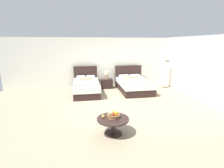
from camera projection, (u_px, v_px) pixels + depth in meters
name	position (u px, v px, depth m)	size (l,w,h in m)	color
ground_plane	(119.00, 107.00, 6.32)	(10.35, 9.98, 0.02)	gray
wall_back	(107.00, 62.00, 9.07)	(10.35, 0.12, 2.55)	white
wall_side_right	(199.00, 68.00, 6.98)	(0.12, 5.58, 2.55)	silver
bed_near_window	(86.00, 87.00, 7.92)	(1.18, 2.16, 1.13)	black
bed_near_corner	(134.00, 85.00, 8.31)	(1.42, 2.22, 1.11)	black
nightstand	(107.00, 84.00, 8.82)	(0.57, 0.42, 0.47)	black
table_lamp	(107.00, 74.00, 8.73)	(0.28, 0.28, 0.40)	tan
coffee_table	(113.00, 122.00, 4.33)	(0.81, 0.81, 0.43)	black
fruit_bowl	(113.00, 115.00, 4.33)	(0.33, 0.33, 0.21)	brown
loose_apple	(103.00, 116.00, 4.31)	(0.08, 0.08, 0.08)	gold
floor_lamp_corner	(166.00, 74.00, 8.90)	(0.20, 0.20, 1.40)	#26281A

